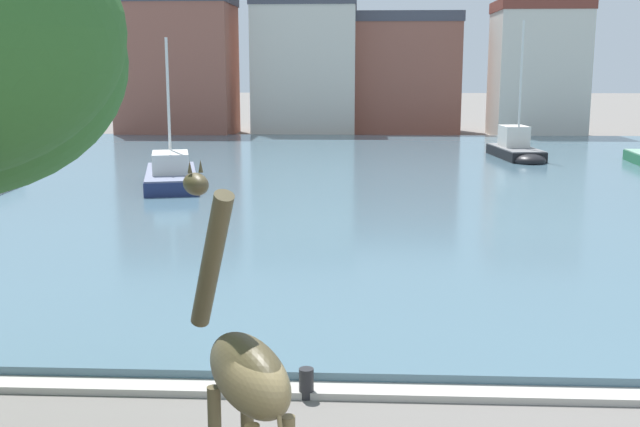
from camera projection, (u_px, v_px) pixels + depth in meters
harbor_water at (346, 181)px, 34.86m from camera, size 77.72×44.99×0.27m
quay_edge_coping at (325, 391)px, 12.56m from camera, size 77.72×0.50×0.12m
giraffe_statue at (244, 378)px, 7.78m from camera, size 1.60×2.24×4.27m
sailboat_black at (517, 151)px, 42.27m from camera, size 2.44×5.98×7.69m
sailboat_navy at (171, 176)px, 33.25m from camera, size 3.63×7.47×6.47m
mooring_bollard at (306, 383)px, 12.39m from camera, size 0.24×0.24×0.50m
townhouse_corner_house at (178, 65)px, 58.95m from camera, size 8.65×6.78×10.65m
townhouse_end_terrace at (305, 66)px, 60.49m from camera, size 8.00×7.73×10.53m
townhouse_tall_gabled at (403, 73)px, 61.52m from camera, size 8.80×6.14×9.41m
townhouse_narrow_midrow at (538, 69)px, 58.01m from camera, size 6.68×5.90×10.07m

